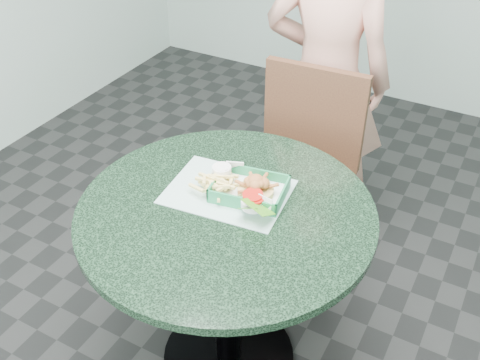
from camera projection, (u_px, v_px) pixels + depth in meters
The scene contains 10 objects.
floor at pixel (229, 356), 2.27m from camera, with size 4.00×5.00×0.02m, color #303335.
cafe_table at pixel (227, 251), 1.93m from camera, with size 0.98×0.98×0.75m.
dining_chair at pixel (301, 160), 2.46m from camera, with size 0.45×0.45×0.93m.
diner_person at pixel (327, 70), 2.48m from camera, with size 0.61×0.40×1.68m, color tan.
placemat at pixel (228, 196), 1.90m from camera, with size 0.40×0.30×0.00m, color #A0C9C0.
food_basket at pixel (249, 196), 1.87m from camera, with size 0.24×0.17×0.05m.
crab_sandwich at pixel (255, 191), 1.84m from camera, with size 0.12×0.12×0.07m.
fries_pile at pixel (218, 183), 1.89m from camera, with size 0.12×0.13×0.05m, color #F1D777, non-canonical shape.
sauce_ramekin at pixel (226, 173), 1.92m from camera, with size 0.07×0.07×0.04m.
garnish_cup at pixel (250, 207), 1.78m from camera, with size 0.12×0.12×0.05m.
Camera 1 is at (0.72, -1.22, 1.92)m, focal length 42.00 mm.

